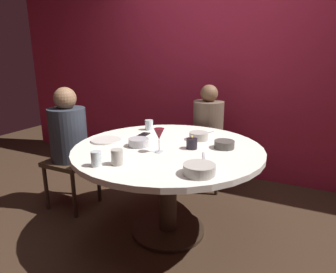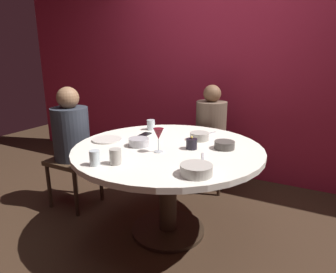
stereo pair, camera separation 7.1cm
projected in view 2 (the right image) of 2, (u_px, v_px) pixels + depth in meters
ground_plane at (168, 230)px, 2.45m from camera, size 8.00×8.00×0.00m
back_wall at (227, 65)px, 3.34m from camera, size 6.00×0.10×2.60m
dining_table at (168, 163)px, 2.29m from camera, size 1.45×1.45×0.74m
seated_diner_left at (71, 134)px, 2.71m from camera, size 0.40×0.40×1.14m
seated_diner_back at (211, 125)px, 3.09m from camera, size 0.40×0.40×1.12m
candle_holder at (192, 144)px, 2.19m from camera, size 0.08×0.08×0.10m
wine_glass at (159, 135)px, 2.09m from camera, size 0.08×0.08×0.18m
dinner_plate at (107, 140)px, 2.41m from camera, size 0.24×0.24×0.01m
cell_phone at (145, 134)px, 2.57m from camera, size 0.08×0.14×0.01m
bowl_serving_large at (139, 142)px, 2.26m from camera, size 0.16×0.16×0.06m
bowl_salad_center at (199, 136)px, 2.41m from camera, size 0.16×0.16×0.06m
bowl_small_white at (224, 145)px, 2.19m from camera, size 0.15×0.15×0.06m
bowl_sauce_side at (196, 170)px, 1.72m from camera, size 0.19×0.19×0.06m
cup_near_candle at (151, 125)px, 2.74m from camera, size 0.08×0.08×0.09m
cup_by_left_diner at (115, 157)px, 1.88m from camera, size 0.08×0.08×0.10m
cup_by_right_diner at (95, 158)px, 1.86m from camera, size 0.07×0.07×0.10m
fork_near_plate at (203, 157)px, 2.01m from camera, size 0.08×0.17×0.01m
knife_near_plate at (209, 134)px, 2.61m from camera, size 0.08×0.17×0.01m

